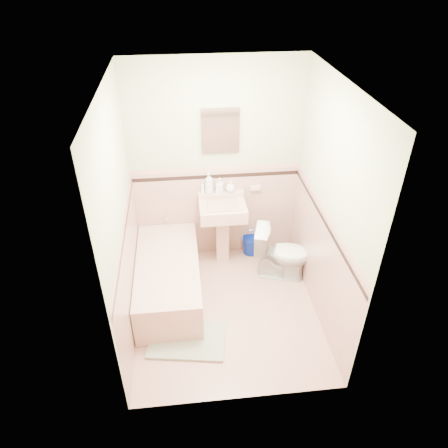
{
  "coord_description": "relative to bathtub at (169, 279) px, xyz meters",
  "views": [
    {
      "loc": [
        -0.39,
        -3.32,
        3.45
      ],
      "look_at": [
        0.0,
        0.25,
        1.0
      ],
      "focal_mm": 33.54,
      "sensor_mm": 36.0,
      "label": 1
    }
  ],
  "objects": [
    {
      "name": "wall_front",
      "position": [
        0.63,
        -1.43,
        1.02
      ],
      "size": [
        2.5,
        0.0,
        2.5
      ],
      "primitive_type": "plane",
      "rotation": [
        -1.57,
        0.0,
        0.0
      ],
      "color": "beige",
      "rests_on": "ground"
    },
    {
      "name": "bathtub",
      "position": [
        0.0,
        0.0,
        0.0
      ],
      "size": [
        0.7,
        1.5,
        0.45
      ],
      "primitive_type": "cube",
      "color": "tan",
      "rests_on": "floor"
    },
    {
      "name": "wainscot_right",
      "position": [
        1.62,
        -0.33,
        0.38
      ],
      "size": [
        0.0,
        2.2,
        2.2
      ],
      "primitive_type": "plane",
      "rotation": [
        1.57,
        0.0,
        -1.57
      ],
      "color": "#D29F8D",
      "rests_on": "ground"
    },
    {
      "name": "accent_back",
      "position": [
        0.63,
        0.75,
        0.9
      ],
      "size": [
        2.0,
        0.0,
        2.0
      ],
      "primitive_type": "plane",
      "rotation": [
        1.57,
        0.0,
        0.0
      ],
      "color": "black",
      "rests_on": "ground"
    },
    {
      "name": "bucket",
      "position": [
        1.07,
        0.68,
        -0.11
      ],
      "size": [
        0.29,
        0.29,
        0.24
      ],
      "primitive_type": null,
      "rotation": [
        0.0,
        0.0,
        0.23
      ],
      "color": "#041D92",
      "rests_on": "floor"
    },
    {
      "name": "accent_left",
      "position": [
        -0.35,
        -0.33,
        0.89
      ],
      "size": [
        0.0,
        2.2,
        2.2
      ],
      "primitive_type": "plane",
      "rotation": [
        1.57,
        0.0,
        1.57
      ],
      "color": "black",
      "rests_on": "ground"
    },
    {
      "name": "toilet",
      "position": [
        1.36,
        0.2,
        0.11
      ],
      "size": [
        0.74,
        0.55,
        0.67
      ],
      "primitive_type": "imported",
      "rotation": [
        0.0,
        0.0,
        1.29
      ],
      "color": "white",
      "rests_on": "floor"
    },
    {
      "name": "soap_bottle_mid",
      "position": [
        0.66,
        0.71,
        0.8
      ],
      "size": [
        0.1,
        0.1,
        0.19
      ],
      "primitive_type": "imported",
      "rotation": [
        0.0,
        0.0,
        -0.19
      ],
      "color": "#B2B2B2",
      "rests_on": "sink"
    },
    {
      "name": "shoe",
      "position": [
        0.26,
        -0.6,
        -0.17
      ],
      "size": [
        0.14,
        0.07,
        0.06
      ],
      "primitive_type": "cube",
      "rotation": [
        0.0,
        0.0,
        -0.06
      ],
      "color": "#BF1E59",
      "rests_on": "bath_mat"
    },
    {
      "name": "medicine_cabinet",
      "position": [
        0.68,
        0.74,
        1.47
      ],
      "size": [
        0.4,
        0.04,
        0.5
      ],
      "primitive_type": "cube",
      "color": "white",
      "rests_on": "wall_back"
    },
    {
      "name": "wall_right",
      "position": [
        1.63,
        -0.33,
        1.02
      ],
      "size": [
        0.0,
        2.5,
        2.5
      ],
      "primitive_type": "plane",
      "rotation": [
        1.57,
        0.0,
        -1.57
      ],
      "color": "beige",
      "rests_on": "ground"
    },
    {
      "name": "sink",
      "position": [
        0.68,
        0.53,
        0.21
      ],
      "size": [
        0.55,
        0.48,
        0.87
      ],
      "primitive_type": null,
      "color": "tan",
      "rests_on": "floor"
    },
    {
      "name": "cap_back",
      "position": [
        0.63,
        0.75,
        0.99
      ],
      "size": [
        2.0,
        0.0,
        2.0
      ],
      "primitive_type": "plane",
      "rotation": [
        1.57,
        0.0,
        0.0
      ],
      "color": "tan",
      "rests_on": "ground"
    },
    {
      "name": "sink_faucet",
      "position": [
        0.68,
        0.67,
        0.72
      ],
      "size": [
        0.02,
        0.02,
        0.1
      ],
      "primitive_type": "cylinder",
      "color": "silver",
      "rests_on": "sink"
    },
    {
      "name": "soap_dish",
      "position": [
        1.1,
        0.73,
        0.72
      ],
      "size": [
        0.13,
        0.07,
        0.04
      ],
      "primitive_type": "cube",
      "color": "tan",
      "rests_on": "wall_back"
    },
    {
      "name": "bath_mat",
      "position": [
        0.18,
        -0.72,
        -0.21
      ],
      "size": [
        0.85,
        0.64,
        0.03
      ],
      "primitive_type": "cube",
      "rotation": [
        0.0,
        0.0,
        -0.16
      ],
      "color": "gray",
      "rests_on": "floor"
    },
    {
      "name": "ceiling",
      "position": [
        0.63,
        -0.33,
        2.27
      ],
      "size": [
        2.2,
        2.2,
        0.0
      ],
      "primitive_type": "plane",
      "rotation": [
        3.14,
        0.0,
        0.0
      ],
      "color": "white",
      "rests_on": "ground"
    },
    {
      "name": "accent_right",
      "position": [
        1.61,
        -0.33,
        0.89
      ],
      "size": [
        0.0,
        2.2,
        2.2
      ],
      "primitive_type": "plane",
      "rotation": [
        1.57,
        0.0,
        -1.57
      ],
      "color": "black",
      "rests_on": "ground"
    },
    {
      "name": "cap_left",
      "position": [
        -0.35,
        -0.33,
        1.0
      ],
      "size": [
        0.0,
        2.2,
        2.2
      ],
      "primitive_type": "plane",
      "rotation": [
        1.57,
        0.0,
        1.57
      ],
      "color": "tan",
      "rests_on": "ground"
    },
    {
      "name": "soap_bottle_right",
      "position": [
        0.8,
        0.71,
        0.78
      ],
      "size": [
        0.12,
        0.12,
        0.15
      ],
      "primitive_type": "imported",
      "rotation": [
        0.0,
        0.0,
        -0.01
      ],
      "color": "#B2B2B2",
      "rests_on": "sink"
    },
    {
      "name": "wainscot_back",
      "position": [
        0.63,
        0.76,
        0.38
      ],
      "size": [
        2.0,
        0.0,
        2.0
      ],
      "primitive_type": "plane",
      "rotation": [
        1.57,
        0.0,
        0.0
      ],
      "color": "#D29F8D",
      "rests_on": "ground"
    },
    {
      "name": "tube",
      "position": [
        0.46,
        0.71,
        0.76
      ],
      "size": [
        0.04,
        0.04,
        0.12
      ],
      "primitive_type": "cylinder",
      "rotation": [
        0.0,
        0.0,
        -0.29
      ],
      "color": "white",
      "rests_on": "sink"
    },
    {
      "name": "cap_right",
      "position": [
        1.61,
        -0.33,
        1.0
      ],
      "size": [
        0.0,
        2.2,
        2.2
      ],
      "primitive_type": "plane",
      "rotation": [
        1.57,
        0.0,
        -1.57
      ],
      "color": "tan",
      "rests_on": "ground"
    },
    {
      "name": "wainscot_left",
      "position": [
        -0.36,
        -0.33,
        0.38
      ],
      "size": [
        0.0,
        2.2,
        2.2
      ],
      "primitive_type": "plane",
      "rotation": [
        1.57,
        0.0,
        1.57
      ],
      "color": "#D29F8D",
      "rests_on": "ground"
    },
    {
      "name": "accent_front",
      "position": [
        0.63,
        -1.41,
        0.9
      ],
      "size": [
        2.0,
        0.0,
        2.0
      ],
      "primitive_type": "plane",
      "rotation": [
        -1.57,
        0.0,
        0.0
      ],
      "color": "black",
      "rests_on": "ground"
    },
    {
      "name": "floor",
      "position": [
        0.63,
        -0.33,
        -0.23
      ],
      "size": [
        2.2,
        2.2,
        0.0
      ],
      "primitive_type": "plane",
      "color": "tan",
      "rests_on": "ground"
    },
    {
      "name": "soap_bottle_left",
      "position": [
        0.54,
        0.71,
        0.84
      ],
      "size": [
        0.14,
        0.14,
        0.27
      ],
      "primitive_type": "imported",
      "rotation": [
        0.0,
        0.0,
        -0.41
      ],
      "color": "#B2B2B2",
      "rests_on": "sink"
    },
    {
      "name": "cap_front",
      "position": [
        0.63,
        -1.41,
        0.99
      ],
      "size": [
        2.0,
        0.0,
        2.0
      ],
      "primitive_type": "plane",
      "rotation": [
        -1.57,
        0.0,
        0.0
      ],
      "color": "tan",
      "rests_on": "ground"
    },
    {
      "name": "tub_faucet",
      "position": [
        0.0,
        0.72,
        0.41
      ],
      "size": [
        0.04,
        0.12,
        0.04
      ],
      "primitive_type": "cylinder",
      "rotation": [
        1.57,
        0.0,
        0.0
      ],
      "color": "silver",
      "rests_on": "wall_back"
    },
    {
      "name": "wall_back",
      "position": [
        0.63,
        0.77,
        1.02
      ],
      "size": [
        2.5,
        0.0,
        2.5
      ],
      "primitive_type": "plane",
      "rotation": [
        1.57,
        0.0,
        0.0
      ],
      "color": "beige",
      "rests_on": "ground"
    },
    {
      "name": "wainscot_front",
      "position": [
        0.63,
        -1.42,
        0.38
      ],
      "size": [
        2.0,
        0.0,
        2.0
      ],
      "primitive_type": "plane",
      "rotation": [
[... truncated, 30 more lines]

